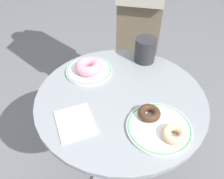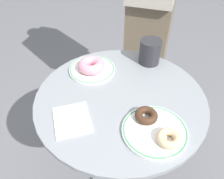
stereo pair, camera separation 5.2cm
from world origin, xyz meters
name	(u,v)px [view 1 (the left image)]	position (x,y,z in m)	size (l,w,h in m)	color
cafe_table	(119,131)	(0.00, 0.00, 0.52)	(0.62, 0.62, 0.73)	gray
plate_left	(89,70)	(-0.19, -0.02, 0.74)	(0.19, 0.19, 0.01)	white
plate_right	(159,127)	(0.19, 0.00, 0.74)	(0.20, 0.20, 0.01)	white
donut_pink_frosted	(89,66)	(-0.18, -0.02, 0.76)	(0.11, 0.11, 0.04)	pink
donut_glazed	(174,134)	(0.24, 0.01, 0.75)	(0.07, 0.07, 0.02)	#E0B789
donut_chocolate	(149,113)	(0.14, 0.01, 0.75)	(0.07, 0.07, 0.02)	#422819
paper_napkin	(75,122)	(0.01, -0.20, 0.73)	(0.13, 0.12, 0.01)	white
coffee_mug	(146,49)	(-0.12, 0.23, 0.78)	(0.09, 0.13, 0.10)	#28282D
person_figure	(143,6)	(-0.41, 0.48, 0.81)	(0.45, 0.47, 1.67)	brown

